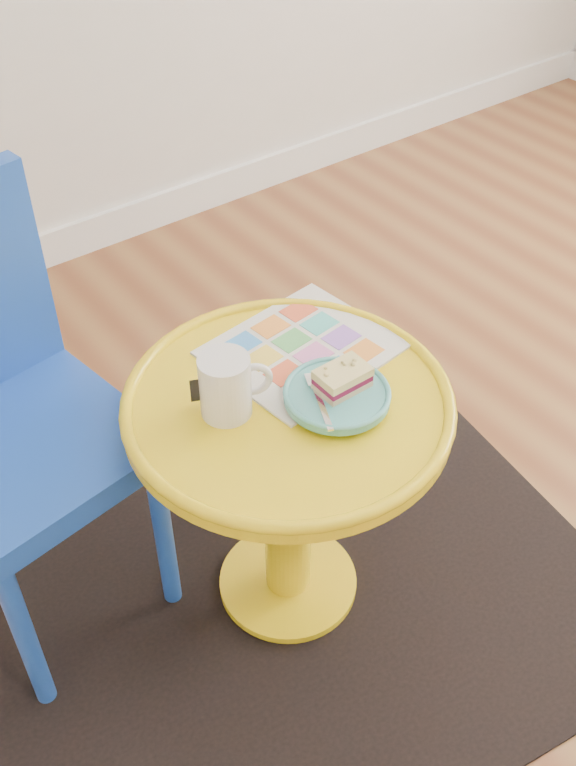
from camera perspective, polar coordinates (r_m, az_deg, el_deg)
room_walls at (r=2.03m, az=-14.63°, el=-7.64°), size 4.00×4.00×4.00m
rug at (r=1.89m, az=0.00°, el=-13.31°), size 1.45×1.28×0.01m
side_table at (r=1.59m, az=0.00°, el=-5.23°), size 0.58×0.58×0.55m
newspaper at (r=1.58m, az=0.97°, el=2.30°), size 0.35×0.31×0.01m
mug at (r=1.42m, az=-4.12°, el=-0.08°), size 0.12×0.09×0.12m
plate at (r=1.46m, az=3.29°, el=-0.84°), size 0.18×0.18×0.02m
cake_slice at (r=1.46m, az=3.66°, el=0.31°), size 0.09×0.06×0.04m
fork at (r=1.44m, az=2.08°, el=-1.07°), size 0.07×0.14×0.00m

